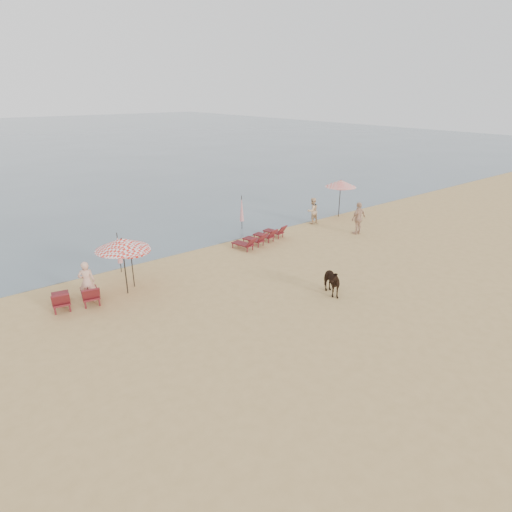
{
  "coord_description": "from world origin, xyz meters",
  "views": [
    {
      "loc": [
        -11.2,
        -9.36,
        8.19
      ],
      "look_at": [
        0.0,
        5.0,
        1.1
      ],
      "focal_mm": 30.0,
      "sensor_mm": 36.0,
      "label": 1
    }
  ],
  "objects": [
    {
      "name": "umbrella_open_left_b",
      "position": [
        -4.85,
        7.62,
        1.94
      ],
      "size": [
        1.76,
        1.79,
        2.24
      ],
      "rotation": [
        0.0,
        0.0,
        -0.16
      ],
      "color": "black",
      "rests_on": "ground"
    },
    {
      "name": "beachgoer_right_b",
      "position": [
        8.93,
        6.4,
        0.98
      ],
      "size": [
        1.16,
        0.5,
        1.96
      ],
      "primitive_type": "imported",
      "rotation": [
        0.0,
        0.0,
        3.16
      ],
      "color": "tan",
      "rests_on": "ground"
    },
    {
      "name": "umbrella_open_left_a",
      "position": [
        -5.35,
        7.15,
        2.26
      ],
      "size": [
        2.21,
        2.21,
        2.52
      ],
      "rotation": [
        0.0,
        0.0,
        -0.4
      ],
      "color": "black",
      "rests_on": "ground"
    },
    {
      "name": "ground",
      "position": [
        0.0,
        0.0,
        0.0
      ],
      "size": [
        120.0,
        120.0,
        0.0
      ],
      "primitive_type": "plane",
      "color": "tan",
      "rests_on": "ground"
    },
    {
      "name": "cow",
      "position": [
        1.43,
        1.74,
        0.62
      ],
      "size": [
        1.14,
        1.62,
        1.25
      ],
      "primitive_type": "imported",
      "rotation": [
        0.0,
        0.0,
        -0.35
      ],
      "color": "black",
      "rests_on": "ground"
    },
    {
      "name": "lounger_cluster_left",
      "position": [
        -7.44,
        7.28,
        0.44
      ],
      "size": [
        2.07,
        2.01,
        0.63
      ],
      "rotation": [
        0.0,
        0.0,
        -0.2
      ],
      "color": "maroon",
      "rests_on": "ground"
    },
    {
      "name": "umbrella_closed_left",
      "position": [
        -4.69,
        9.54,
        1.22
      ],
      "size": [
        0.24,
        0.24,
        1.99
      ],
      "rotation": [
        0.0,
        0.0,
        -0.09
      ],
      "color": "black",
      "rests_on": "ground"
    },
    {
      "name": "lounger_cluster_right",
      "position": [
        3.24,
        8.66,
        0.37
      ],
      "size": [
        3.61,
        2.15,
        0.54
      ],
      "rotation": [
        0.0,
        0.0,
        0.23
      ],
      "color": "maroon",
      "rests_on": "ground"
    },
    {
      "name": "umbrella_closed_right",
      "position": [
        3.94,
        11.49,
        1.32
      ],
      "size": [
        0.26,
        0.26,
        2.15
      ],
      "rotation": [
        0.0,
        0.0,
        -0.07
      ],
      "color": "black",
      "rests_on": "ground"
    },
    {
      "name": "beachgoer_right_a",
      "position": [
        8.3,
        9.66,
        0.85
      ],
      "size": [
        0.86,
        0.68,
        1.7
      ],
      "primitive_type": "imported",
      "rotation": [
        0.0,
        0.0,
        3.09
      ],
      "color": "#E1B88D",
      "rests_on": "ground"
    },
    {
      "name": "beachgoer_left",
      "position": [
        -6.89,
        7.42,
        0.88
      ],
      "size": [
        0.75,
        0.62,
        1.76
      ],
      "primitive_type": "imported",
      "rotation": [
        0.0,
        0.0,
        2.78
      ],
      "color": "#DCA489",
      "rests_on": "ground"
    },
    {
      "name": "umbrella_open_right",
      "position": [
        10.91,
        9.68,
        2.31
      ],
      "size": [
        2.1,
        2.1,
        2.56
      ],
      "rotation": [
        0.0,
        0.0,
        -0.08
      ],
      "color": "black",
      "rests_on": "ground"
    }
  ]
}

